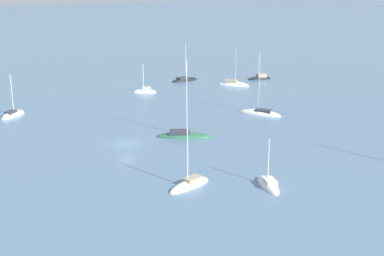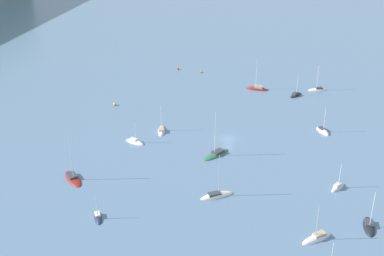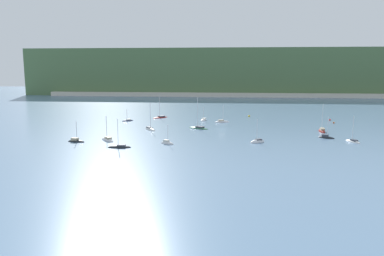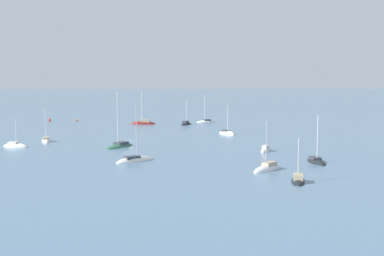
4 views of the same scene
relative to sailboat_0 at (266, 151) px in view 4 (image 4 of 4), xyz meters
The scene contains 15 objects.
ground_plane 33.14m from the sailboat_0, 60.67° to the left, with size 600.00×600.00×0.00m, color slate.
sailboat_0 is the anchor object (origin of this frame).
sailboat_1 20.07m from the sailboat_0, behind, with size 6.28×6.31×8.99m.
sailboat_2 27.61m from the sailboat_0, 112.89° to the left, with size 6.16×7.40×11.15m.
sailboat_3 30.85m from the sailboat_0, 76.54° to the left, with size 8.74×6.62×12.50m.
sailboat_4 58.18m from the sailboat_0, ahead, with size 4.20×6.28×8.93m.
sailboat_5 14.57m from the sailboat_0, 152.71° to the right, with size 6.98×2.95×9.21m.
sailboat_8 50.03m from the sailboat_0, 71.57° to the left, with size 6.59×3.50×8.29m.
sailboat_9 29.04m from the sailboat_0, behind, with size 6.10×3.12×7.28m.
sailboat_10 59.31m from the sailboat_0, 27.67° to the left, with size 2.09×7.29×11.02m.
sailboat_11 28.14m from the sailboat_0, 10.54° to the left, with size 5.43×4.72×8.35m.
sailboat_12 53.04m from the sailboat_0, 16.33° to the left, with size 5.61×4.25×7.88m.
sailboat_13 52.56m from the sailboat_0, 81.67° to the left, with size 3.38×5.97×6.72m.
mooring_buoy_0 79.23m from the sailboat_0, 38.10° to the left, with size 0.66×0.66×0.66m.
mooring_buoy_1 85.25m from the sailboat_0, 42.39° to the left, with size 0.76×0.76×0.76m.
Camera 4 is at (-121.42, -10.52, 16.68)m, focal length 50.00 mm.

